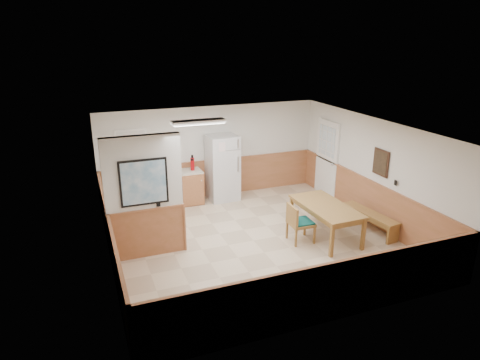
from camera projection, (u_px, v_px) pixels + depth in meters
name	position (u px, v px, depth m)	size (l,w,h in m)	color
ground	(253.00, 241.00, 9.36)	(6.00, 6.00, 0.00)	beige
ceiling	(255.00, 128.00, 8.55)	(6.00, 6.00, 0.02)	white
back_wall	(211.00, 152.00, 11.61)	(6.00, 0.02, 2.50)	silver
right_wall	(372.00, 171.00, 9.98)	(0.02, 6.00, 2.50)	silver
left_wall	(105.00, 207.00, 7.94)	(0.02, 6.00, 2.50)	silver
wainscot_back	(212.00, 178.00, 11.83)	(6.00, 0.04, 1.00)	#AE6845
wainscot_right	(368.00, 201.00, 10.21)	(0.04, 6.00, 1.00)	#AE6845
wainscot_left	(110.00, 243.00, 8.19)	(0.04, 6.00, 1.00)	#AE6845
partition_wall	(144.00, 199.00, 8.37)	(1.50, 0.20, 2.50)	silver
kitchen_counter	(171.00, 188.00, 11.17)	(2.20, 0.61, 1.00)	#AA693C
exterior_door	(327.00, 159.00, 11.71)	(0.07, 1.02, 2.15)	white
kitchen_window	(132.00, 149.00, 10.78)	(0.80, 0.04, 1.00)	white
wall_painting	(381.00, 163.00, 9.61)	(0.04, 0.50, 0.60)	#372116
fluorescent_fixture	(198.00, 122.00, 9.45)	(1.20, 0.30, 0.09)	white
refrigerator	(223.00, 168.00, 11.46)	(0.81, 0.74, 1.77)	silver
dining_table	(326.00, 209.00, 9.34)	(0.94, 1.81, 0.75)	olive
dining_bench	(370.00, 217.00, 9.74)	(0.51, 1.55, 0.45)	olive
dining_chair	(297.00, 221.00, 9.17)	(0.71, 0.51, 0.85)	olive
fire_extinguisher	(192.00, 164.00, 11.17)	(0.12, 0.12, 0.41)	#AE090F
soap_bottle	(132.00, 173.00, 10.65)	(0.07, 0.07, 0.23)	#198D38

